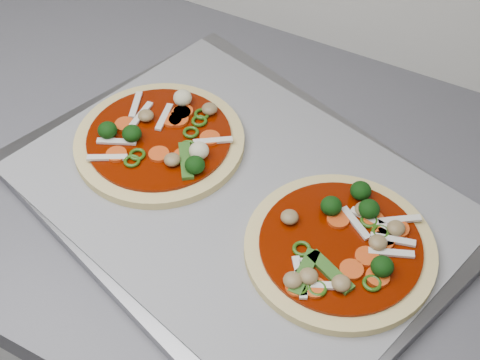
% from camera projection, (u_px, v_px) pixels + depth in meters
% --- Properties ---
extents(baking_tray, '(0.60, 0.52, 0.02)m').
position_uv_depth(baking_tray, '(238.00, 197.00, 0.78)').
color(baking_tray, gray).
rests_on(baking_tray, countertop).
extents(parchment, '(0.56, 0.47, 0.00)m').
position_uv_depth(parchment, '(238.00, 192.00, 0.78)').
color(parchment, gray).
rests_on(parchment, baking_tray).
extents(pizza_left, '(0.23, 0.23, 0.04)m').
position_uv_depth(pizza_left, '(161.00, 140.00, 0.82)').
color(pizza_left, '#D8C079').
rests_on(pizza_left, parchment).
extents(pizza_right, '(0.22, 0.22, 0.03)m').
position_uv_depth(pizza_right, '(342.00, 246.00, 0.71)').
color(pizza_right, '#D8C079').
rests_on(pizza_right, parchment).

